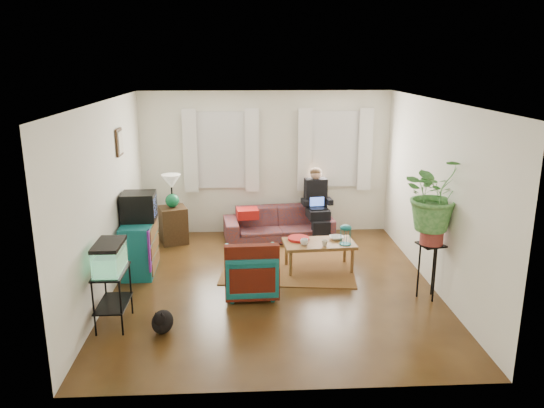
{
  "coord_description": "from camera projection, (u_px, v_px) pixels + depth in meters",
  "views": [
    {
      "loc": [
        -0.4,
        -7.0,
        3.12
      ],
      "look_at": [
        0.0,
        0.4,
        1.1
      ],
      "focal_mm": 35.0,
      "sensor_mm": 36.0,
      "label": 1
    }
  ],
  "objects": [
    {
      "name": "aquarium",
      "position": [
        109.0,
        257.0,
        6.24
      ],
      "size": [
        0.31,
        0.57,
        0.37
      ],
      "primitive_type": "cube",
      "rotation": [
        0.0,
        0.0,
        -0.0
      ],
      "color": "#7FD899",
      "rests_on": "aquarium_stand"
    },
    {
      "name": "aquarium_stand",
      "position": [
        113.0,
        298.0,
        6.38
      ],
      "size": [
        0.35,
        0.62,
        0.7
      ],
      "primitive_type": "cube",
      "rotation": [
        0.0,
        0.0,
        -0.0
      ],
      "color": "black",
      "rests_on": "floor"
    },
    {
      "name": "curtains_left",
      "position": [
        221.0,
        151.0,
        9.45
      ],
      "size": [
        1.36,
        0.06,
        1.5
      ],
      "primitive_type": "cube",
      "color": "white",
      "rests_on": "wall_back"
    },
    {
      "name": "area_rug",
      "position": [
        289.0,
        266.0,
        8.28
      ],
      "size": [
        2.18,
        1.83,
        0.01
      ],
      "primitive_type": "cube",
      "rotation": [
        0.0,
        0.0,
        -0.12
      ],
      "color": "brown",
      "rests_on": "floor"
    },
    {
      "name": "dresser",
      "position": [
        139.0,
        247.0,
        7.97
      ],
      "size": [
        0.47,
        0.9,
        0.79
      ],
      "primitive_type": "cube",
      "rotation": [
        0.0,
        0.0,
        0.03
      ],
      "color": "#105C65",
      "rests_on": "floor"
    },
    {
      "name": "ceiling",
      "position": [
        274.0,
        101.0,
        6.9
      ],
      "size": [
        4.5,
        5.0,
        0.01
      ],
      "primitive_type": "cube",
      "color": "white",
      "rests_on": "wall_back"
    },
    {
      "name": "cup_a",
      "position": [
        304.0,
        242.0,
        7.92
      ],
      "size": [
        0.13,
        0.13,
        0.1
      ],
      "primitive_type": "imported",
      "rotation": [
        0.0,
        0.0,
        0.07
      ],
      "color": "white",
      "rests_on": "coffee_table"
    },
    {
      "name": "bowl",
      "position": [
        336.0,
        238.0,
        8.17
      ],
      "size": [
        0.22,
        0.22,
        0.05
      ],
      "primitive_type": "imported",
      "rotation": [
        0.0,
        0.0,
        0.07
      ],
      "color": "white",
      "rests_on": "coffee_table"
    },
    {
      "name": "crt_tv",
      "position": [
        139.0,
        207.0,
        7.9
      ],
      "size": [
        0.5,
        0.46,
        0.42
      ],
      "primitive_type": "cube",
      "rotation": [
        0.0,
        0.0,
        0.03
      ],
      "color": "black",
      "rests_on": "dresser"
    },
    {
      "name": "floor",
      "position": [
        274.0,
        285.0,
        7.59
      ],
      "size": [
        4.5,
        5.0,
        0.01
      ],
      "primitive_type": "cube",
      "color": "#4F2B14",
      "rests_on": "ground"
    },
    {
      "name": "potted_plant",
      "position": [
        434.0,
        205.0,
        6.86
      ],
      "size": [
        1.05,
        0.96,
        0.98
      ],
      "primitive_type": "imported",
      "rotation": [
        0.0,
        0.0,
        0.26
      ],
      "color": "#599947",
      "rests_on": "plant_stand"
    },
    {
      "name": "wall_left",
      "position": [
        107.0,
        200.0,
        7.13
      ],
      "size": [
        0.01,
        5.0,
        2.6
      ],
      "primitive_type": "cube",
      "color": "silver",
      "rests_on": "floor"
    },
    {
      "name": "cup_b",
      "position": [
        325.0,
        243.0,
        7.88
      ],
      "size": [
        0.1,
        0.1,
        0.09
      ],
      "primitive_type": "imported",
      "rotation": [
        0.0,
        0.0,
        0.07
      ],
      "color": "beige",
      "rests_on": "coffee_table"
    },
    {
      "name": "snack_tray",
      "position": [
        298.0,
        239.0,
        8.15
      ],
      "size": [
        0.35,
        0.35,
        0.04
      ],
      "primitive_type": "cylinder",
      "rotation": [
        0.0,
        0.0,
        0.07
      ],
      "color": "#B21414",
      "rests_on": "coffee_table"
    },
    {
      "name": "serape_throw",
      "position": [
        252.0,
        267.0,
        6.93
      ],
      "size": [
        0.72,
        0.19,
        0.59
      ],
      "primitive_type": "cube",
      "rotation": [
        0.0,
        0.0,
        0.04
      ],
      "color": "#9E0A0A",
      "rests_on": "armchair"
    },
    {
      "name": "birdcage",
      "position": [
        346.0,
        235.0,
        7.91
      ],
      "size": [
        0.19,
        0.19,
        0.31
      ],
      "primitive_type": null,
      "rotation": [
        0.0,
        0.0,
        0.07
      ],
      "color": "#115B6B",
      "rests_on": "coffee_table"
    },
    {
      "name": "sofa",
      "position": [
        278.0,
        219.0,
        9.47
      ],
      "size": [
        2.0,
        0.97,
        0.75
      ],
      "primitive_type": "imported",
      "rotation": [
        0.0,
        0.0,
        0.11
      ],
      "color": "brown",
      "rests_on": "floor"
    },
    {
      "name": "wall_right",
      "position": [
        435.0,
        195.0,
        7.36
      ],
      "size": [
        0.01,
        5.0,
        2.6
      ],
      "primitive_type": "cube",
      "color": "silver",
      "rests_on": "floor"
    },
    {
      "name": "armchair",
      "position": [
        251.0,
        269.0,
        7.23
      ],
      "size": [
        0.72,
        0.68,
        0.71
      ],
      "primitive_type": "imported",
      "rotation": [
        0.0,
        0.0,
        3.18
      ],
      "color": "#105565",
      "rests_on": "floor"
    },
    {
      "name": "curtains_right",
      "position": [
        335.0,
        150.0,
        9.55
      ],
      "size": [
        1.36,
        0.06,
        1.5
      ],
      "primitive_type": "cube",
      "color": "white",
      "rests_on": "wall_back"
    },
    {
      "name": "table_lamp",
      "position": [
        172.0,
        192.0,
        9.13
      ],
      "size": [
        0.42,
        0.42,
        0.59
      ],
      "primitive_type": null,
      "rotation": [
        0.0,
        0.0,
        0.32
      ],
      "color": "white",
      "rests_on": "side_table"
    },
    {
      "name": "plant_stand",
      "position": [
        429.0,
        271.0,
        7.1
      ],
      "size": [
        0.4,
        0.4,
        0.77
      ],
      "primitive_type": "cube",
      "rotation": [
        0.0,
        0.0,
        0.26
      ],
      "color": "black",
      "rests_on": "floor"
    },
    {
      "name": "window_left",
      "position": [
        221.0,
        150.0,
        9.53
      ],
      "size": [
        1.08,
        0.04,
        1.38
      ],
      "primitive_type": "cube",
      "color": "white",
      "rests_on": "wall_back"
    },
    {
      "name": "black_cat",
      "position": [
        162.0,
        320.0,
        6.24
      ],
      "size": [
        0.27,
        0.4,
        0.33
      ],
      "primitive_type": "ellipsoid",
      "rotation": [
        0.0,
        0.0,
        -0.06
      ],
      "color": "black",
      "rests_on": "floor"
    },
    {
      "name": "side_table",
      "position": [
        173.0,
        225.0,
        9.29
      ],
      "size": [
        0.56,
        0.56,
        0.64
      ],
      "primitive_type": "cube",
      "rotation": [
        0.0,
        0.0,
        0.32
      ],
      "color": "#3D2817",
      "rests_on": "floor"
    },
    {
      "name": "window_right",
      "position": [
        334.0,
        149.0,
        9.63
      ],
      "size": [
        1.08,
        0.04,
        1.38
      ],
      "primitive_type": "cube",
      "color": "white",
      "rests_on": "wall_back"
    },
    {
      "name": "wall_front",
      "position": [
        289.0,
        266.0,
        4.84
      ],
      "size": [
        4.5,
        0.01,
        2.6
      ],
      "primitive_type": "cube",
      "color": "silver",
      "rests_on": "floor"
    },
    {
      "name": "coffee_table",
      "position": [
        319.0,
        256.0,
        8.11
      ],
      "size": [
        1.11,
        0.65,
        0.44
      ],
      "primitive_type": "cube",
      "rotation": [
        0.0,
        0.0,
        0.07
      ],
      "color": "brown",
      "rests_on": "floor"
    },
    {
      "name": "picture_frame",
      "position": [
        120.0,
        142.0,
        7.78
      ],
      "size": [
        0.04,
        0.32,
        0.4
      ],
      "primitive_type": "cube",
      "color": "#3D2616",
      "rests_on": "wall_left"
    },
    {
      "name": "wall_back",
      "position": [
        266.0,
        163.0,
        9.65
      ],
      "size": [
        4.5,
        0.01,
        2.6
      ],
      "primitive_type": "cube",
      "color": "silver",
      "rests_on": "floor"
    },
    {
      "name": "seated_person",
      "position": [
        317.0,
        206.0,
        9.53
      ],
      "size": [
        0.54,
        0.64,
        1.15
      ],
      "primitive_type": null,
      "rotation": [
        0.0,
        0.0,
        0.11
      ],
      "color": "black",
      "rests_on": "sofa"
    }
  ]
}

